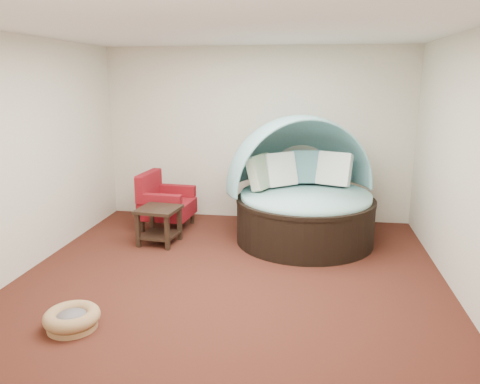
# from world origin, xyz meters

# --- Properties ---
(floor) EXTENTS (5.00, 5.00, 0.00)m
(floor) POSITION_xyz_m (0.00, 0.00, 0.00)
(floor) COLOR #461C14
(floor) RESTS_ON ground
(wall_back) EXTENTS (5.00, 0.00, 5.00)m
(wall_back) POSITION_xyz_m (0.00, 2.50, 1.40)
(wall_back) COLOR beige
(wall_back) RESTS_ON floor
(wall_front) EXTENTS (5.00, 0.00, 5.00)m
(wall_front) POSITION_xyz_m (0.00, -2.50, 1.40)
(wall_front) COLOR beige
(wall_front) RESTS_ON floor
(wall_left) EXTENTS (0.00, 5.00, 5.00)m
(wall_left) POSITION_xyz_m (-2.50, 0.00, 1.40)
(wall_left) COLOR beige
(wall_left) RESTS_ON floor
(wall_right) EXTENTS (0.00, 5.00, 5.00)m
(wall_right) POSITION_xyz_m (2.50, 0.00, 1.40)
(wall_right) COLOR beige
(wall_right) RESTS_ON floor
(ceiling) EXTENTS (5.00, 5.00, 0.00)m
(ceiling) POSITION_xyz_m (0.00, 0.00, 2.80)
(ceiling) COLOR white
(ceiling) RESTS_ON wall_back
(canopy_daybed) EXTENTS (2.62, 2.60, 1.80)m
(canopy_daybed) POSITION_xyz_m (0.79, 1.51, 0.84)
(canopy_daybed) COLOR black
(canopy_daybed) RESTS_ON floor
(pet_basket) EXTENTS (0.61, 0.61, 0.18)m
(pet_basket) POSITION_xyz_m (-1.29, -1.38, 0.10)
(pet_basket) COLOR olive
(pet_basket) RESTS_ON floor
(red_armchair) EXTENTS (0.81, 0.81, 0.88)m
(red_armchair) POSITION_xyz_m (-1.36, 1.72, 0.40)
(red_armchair) COLOR black
(red_armchair) RESTS_ON floor
(side_table) EXTENTS (0.61, 0.61, 0.53)m
(side_table) POSITION_xyz_m (-1.20, 0.99, 0.34)
(side_table) COLOR black
(side_table) RESTS_ON floor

